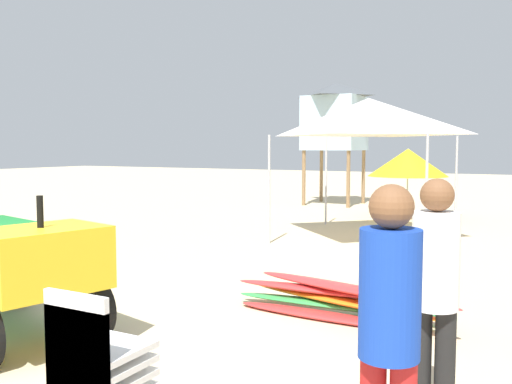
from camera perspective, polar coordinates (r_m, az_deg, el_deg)
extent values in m
plane|color=beige|center=(5.79, -20.77, -15.42)|extent=(80.00, 80.00, 0.00)
cube|color=gold|center=(5.68, -20.82, -6.38)|extent=(1.04, 1.26, 0.60)
cylinder|color=black|center=(5.61, -20.95, -1.86)|extent=(0.07, 0.07, 0.30)
cylinder|color=black|center=(6.11, -16.17, -11.26)|extent=(0.63, 0.32, 0.60)
cylinder|color=black|center=(7.67, -23.24, -8.23)|extent=(0.63, 0.32, 0.60)
cube|color=white|center=(3.60, -17.58, -16.94)|extent=(0.48, 0.04, 0.40)
cube|color=white|center=(3.79, -15.02, -17.59)|extent=(0.48, 0.48, 0.04)
cube|color=white|center=(3.57, -17.62, -15.60)|extent=(0.48, 0.04, 0.40)
cube|color=white|center=(3.75, -15.05, -16.31)|extent=(0.48, 0.48, 0.04)
cube|color=white|center=(3.54, -17.65, -14.23)|extent=(0.48, 0.04, 0.40)
cube|color=white|center=(3.72, -15.08, -15.02)|extent=(0.48, 0.48, 0.04)
cube|color=white|center=(3.51, -17.69, -12.84)|extent=(0.48, 0.04, 0.40)
ellipsoid|color=red|center=(6.60, 6.90, -12.28)|extent=(2.17, 0.33, 0.08)
ellipsoid|color=green|center=(6.73, 8.48, -11.26)|extent=(2.59, 0.42, 0.08)
ellipsoid|color=orange|center=(6.66, 8.38, -10.71)|extent=(2.52, 0.76, 0.08)
ellipsoid|color=red|center=(6.69, 8.14, -9.93)|extent=(2.53, 0.38, 0.08)
ellipsoid|color=red|center=(6.52, 9.49, -9.62)|extent=(2.56, 0.84, 0.08)
cylinder|color=black|center=(4.29, 16.31, -16.46)|extent=(0.14, 0.14, 0.84)
cylinder|color=black|center=(4.27, 18.50, -16.65)|extent=(0.14, 0.14, 0.84)
cylinder|color=white|center=(4.07, 17.65, -6.58)|extent=(0.32, 0.32, 0.67)
sphere|color=brown|center=(4.01, 17.81, -0.29)|extent=(0.23, 0.23, 0.23)
cylinder|color=#193FB2|center=(3.04, 13.34, -9.96)|extent=(0.32, 0.32, 0.68)
sphere|color=brown|center=(2.96, 13.50, -1.43)|extent=(0.23, 0.23, 0.23)
cylinder|color=#B2B2B7|center=(11.41, 1.33, 0.28)|extent=(0.05, 0.05, 2.20)
cylinder|color=#B2B2B7|center=(10.37, 16.80, -0.34)|extent=(0.05, 0.05, 2.20)
cylinder|color=#B2B2B7|center=(14.24, 7.07, 1.09)|extent=(0.05, 0.05, 2.20)
cylinder|color=#B2B2B7|center=(13.42, 19.52, 0.66)|extent=(0.05, 0.05, 2.20)
pyramid|color=silver|center=(12.25, 11.28, 7.46)|extent=(3.11, 3.11, 0.78)
cylinder|color=olive|center=(18.97, 4.84, 1.43)|extent=(0.12, 0.12, 1.84)
cylinder|color=olive|center=(18.40, 9.29, 1.29)|extent=(0.12, 0.12, 1.84)
cylinder|color=olive|center=(20.41, 6.61, 1.63)|extent=(0.12, 0.12, 1.84)
cylinder|color=olive|center=(19.88, 10.78, 1.51)|extent=(0.12, 0.12, 1.84)
cube|color=silver|center=(19.39, 7.94, 6.86)|extent=(1.80, 1.80, 1.80)
pyramid|color=#4C5156|center=(19.47, 7.98, 10.17)|extent=(1.98, 1.98, 0.45)
cylinder|color=beige|center=(16.10, 15.03, 0.85)|extent=(0.04, 0.04, 1.91)
cone|color=yellow|center=(16.08, 15.07, 2.89)|extent=(2.17, 2.17, 0.76)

